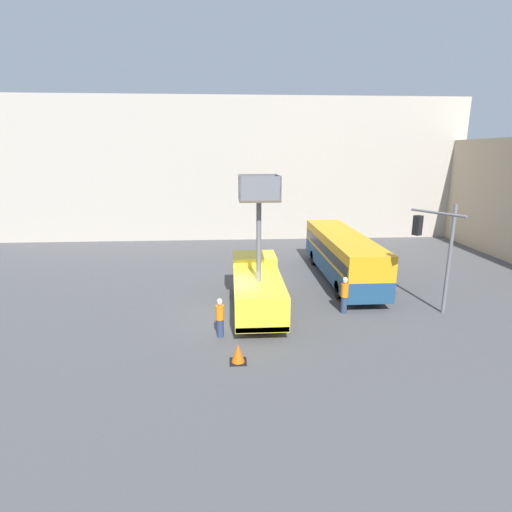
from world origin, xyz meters
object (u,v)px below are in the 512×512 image
object	(u,v)px
city_bus	(342,253)
road_worker_near_truck	(220,318)
utility_truck	(257,284)
traffic_light_pole	(439,244)
traffic_cone_near_truck	(238,354)
road_worker_directing	(344,295)

from	to	relation	value
city_bus	road_worker_near_truck	world-z (taller)	city_bus
city_bus	road_worker_near_truck	xyz separation A→B (m)	(-7.73, -8.00, -0.86)
utility_truck	road_worker_near_truck	distance (m)	3.56
city_bus	traffic_light_pole	size ratio (longest dim) A/B	2.03
traffic_light_pole	traffic_cone_near_truck	bearing A→B (deg)	-158.53
traffic_light_pole	road_worker_directing	distance (m)	5.15
city_bus	road_worker_near_truck	distance (m)	11.16
traffic_light_pole	traffic_cone_near_truck	xyz separation A→B (m)	(-9.81, -3.86, -3.44)
road_worker_near_truck	road_worker_directing	xyz separation A→B (m)	(6.34, 2.35, 0.07)
road_worker_near_truck	traffic_cone_near_truck	bearing A→B (deg)	108.53
traffic_light_pole	road_worker_near_truck	xyz separation A→B (m)	(-10.56, -1.51, -2.89)
traffic_light_pole	road_worker_near_truck	distance (m)	11.05
traffic_cone_near_truck	road_worker_near_truck	bearing A→B (deg)	107.76
traffic_light_pole	road_worker_near_truck	size ratio (longest dim) A/B	3.10
utility_truck	city_bus	size ratio (longest dim) A/B	0.62
city_bus	road_worker_near_truck	bearing A→B (deg)	146.70
city_bus	road_worker_directing	size ratio (longest dim) A/B	5.92
traffic_light_pole	road_worker_directing	world-z (taller)	traffic_light_pole
traffic_light_pole	road_worker_directing	xyz separation A→B (m)	(-4.23, 0.84, -2.82)
city_bus	traffic_cone_near_truck	size ratio (longest dim) A/B	14.80
utility_truck	road_worker_directing	bearing A→B (deg)	-8.09
utility_truck	traffic_light_pole	bearing A→B (deg)	-9.64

